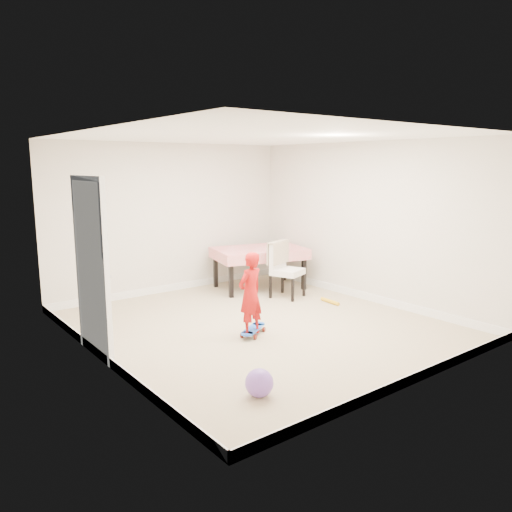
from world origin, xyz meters
TOP-DOWN VIEW (x-y plane):
  - ground at (0.00, 0.00)m, footprint 5.00×5.00m
  - ceiling at (0.00, 0.00)m, footprint 4.50×5.00m
  - wall_back at (0.00, 2.48)m, footprint 4.50×0.04m
  - wall_front at (0.00, -2.48)m, footprint 4.50×0.04m
  - wall_left at (-2.23, 0.00)m, footprint 0.04×5.00m
  - wall_right at (2.23, 0.00)m, footprint 0.04×5.00m
  - door at (-2.22, 0.30)m, footprint 0.11×0.94m
  - baseboard_back at (0.00, 2.49)m, footprint 4.50×0.02m
  - baseboard_front at (0.00, -2.49)m, footprint 4.50×0.02m
  - baseboard_left at (-2.24, 0.00)m, footprint 0.02×5.00m
  - baseboard_right at (2.24, 0.00)m, footprint 0.02×5.00m
  - dining_table at (1.32, 1.68)m, footprint 1.79×1.37m
  - dining_chair at (1.31, 0.89)m, footprint 0.70×0.75m
  - skateboard at (-0.32, -0.27)m, footprint 0.62×0.49m
  - child at (-0.39, -0.32)m, footprint 0.45×0.34m
  - balloon at (-1.36, -1.74)m, footprint 0.28×0.28m
  - foam_toy at (1.61, 0.18)m, footprint 0.09×0.40m

SIDE VIEW (x-z plane):
  - ground at x=0.00m, z-range 0.00..0.00m
  - foam_toy at x=1.61m, z-range 0.00..0.06m
  - skateboard at x=-0.32m, z-range 0.00..0.09m
  - baseboard_back at x=0.00m, z-range 0.00..0.12m
  - baseboard_front at x=0.00m, z-range 0.00..0.12m
  - baseboard_left at x=-2.24m, z-range 0.00..0.12m
  - baseboard_right at x=2.24m, z-range 0.00..0.12m
  - balloon at x=-1.36m, z-range 0.00..0.28m
  - dining_table at x=1.32m, z-range 0.00..0.75m
  - dining_chair at x=1.31m, z-range 0.00..0.95m
  - child at x=-0.39m, z-range 0.00..1.09m
  - door at x=-2.22m, z-range -0.03..2.08m
  - wall_back at x=0.00m, z-range 0.00..2.60m
  - wall_front at x=0.00m, z-range 0.00..2.60m
  - wall_left at x=-2.23m, z-range 0.00..2.60m
  - wall_right at x=2.23m, z-range 0.00..2.60m
  - ceiling at x=0.00m, z-range 2.56..2.60m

